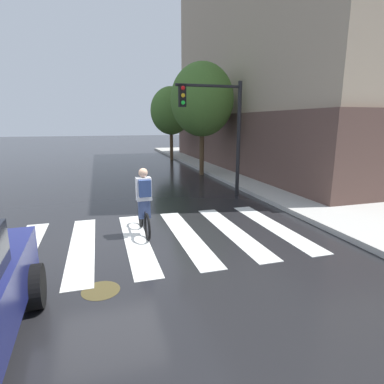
{
  "coord_description": "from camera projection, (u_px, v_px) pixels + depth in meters",
  "views": [
    {
      "loc": [
        -0.02,
        -7.09,
        2.77
      ],
      "look_at": [
        2.39,
        1.01,
        0.87
      ],
      "focal_mm": 29.26,
      "sensor_mm": 36.0,
      "label": 1
    }
  ],
  "objects": [
    {
      "name": "traffic_light_near",
      "position": [
        218.0,
        119.0,
        11.25
      ],
      "size": [
        2.47,
        0.28,
        4.2
      ],
      "color": "black",
      "rests_on": "ground"
    },
    {
      "name": "ground_plane",
      "position": [
        106.0,
        244.0,
        7.25
      ],
      "size": [
        120.0,
        120.0,
        0.0
      ],
      "primitive_type": "plane",
      "color": "black"
    },
    {
      "name": "street_tree_near",
      "position": [
        202.0,
        100.0,
        15.94
      ],
      "size": [
        3.22,
        3.22,
        5.72
      ],
      "color": "#4C3823",
      "rests_on": "ground"
    },
    {
      "name": "crosswalk_stripes",
      "position": [
        110.0,
        243.0,
        7.27
      ],
      "size": [
        9.15,
        3.99,
        0.01
      ],
      "color": "silver",
      "rests_on": "ground"
    },
    {
      "name": "corner_building",
      "position": [
        362.0,
        61.0,
        20.12
      ],
      "size": [
        19.51,
        19.18,
        13.24
      ],
      "color": "brown",
      "rests_on": "ground"
    },
    {
      "name": "fire_hydrant",
      "position": [
        260.0,
        169.0,
        15.05
      ],
      "size": [
        0.33,
        0.22,
        0.78
      ],
      "color": "gold",
      "rests_on": "sidewalk"
    },
    {
      "name": "manhole_cover",
      "position": [
        101.0,
        290.0,
        5.25
      ],
      "size": [
        0.64,
        0.64,
        0.01
      ],
      "primitive_type": "cylinder",
      "color": "#473D1E",
      "rests_on": "ground"
    },
    {
      "name": "street_tree_mid",
      "position": [
        171.0,
        111.0,
        22.5
      ],
      "size": [
        2.95,
        2.95,
        5.24
      ],
      "color": "#4C3823",
      "rests_on": "ground"
    },
    {
      "name": "cyclist",
      "position": [
        144.0,
        202.0,
        7.68
      ],
      "size": [
        0.37,
        1.71,
        1.69
      ],
      "color": "black",
      "rests_on": "ground"
    }
  ]
}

